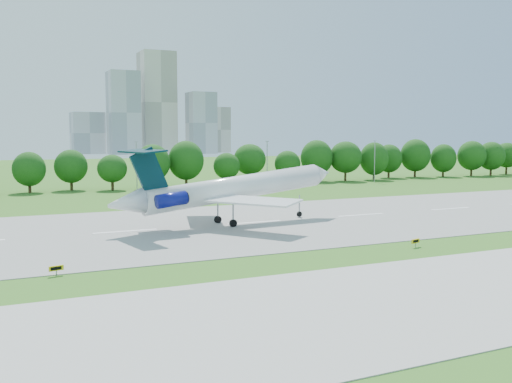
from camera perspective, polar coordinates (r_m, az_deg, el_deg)
name	(u,v)px	position (r m, az deg, el deg)	size (l,w,h in m)	color
ground	(178,269)	(58.54, -7.77, -7.72)	(600.00, 600.00, 0.00)	#37691B
runway	(125,232)	(82.32, -12.93, -3.93)	(400.00, 45.00, 0.08)	gray
taxiway	(252,321)	(42.28, -0.37, -12.83)	(400.00, 23.00, 0.08)	#ADADA8
tree_line	(67,166)	(147.63, -18.42, 2.45)	(288.40, 8.40, 10.40)	#382314
light_poles	(60,167)	(137.42, -18.98, 2.29)	(175.90, 0.25, 12.19)	gray
skyline	(153,115)	(460.52, -10.29, 7.55)	(127.00, 52.00, 80.00)	#B2B2B7
airliner	(226,189)	(85.69, -3.04, 0.28)	(39.08, 28.04, 11.96)	white
taxi_sign_centre	(56,268)	(58.45, -19.35, -7.27)	(1.41, 0.50, 0.99)	gray
taxi_sign_right	(416,241)	(71.72, 15.67, -4.81)	(1.45, 0.54, 1.02)	gray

